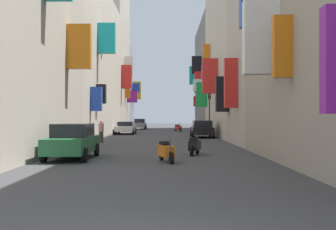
# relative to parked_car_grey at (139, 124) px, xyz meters

# --- Properties ---
(ground_plane) EXTENTS (140.00, 140.00, 0.00)m
(ground_plane) POSITION_rel_parked_car_grey_xyz_m (3.53, -22.42, -0.79)
(ground_plane) COLOR #424244
(building_left_mid_a) EXTENTS (7.39, 19.52, 13.61)m
(building_left_mid_a) POSITION_rel_parked_car_grey_xyz_m (-4.46, -21.58, 6.01)
(building_left_mid_a) COLOR #BCB29E
(building_left_mid_a) RESTS_ON ground
(building_left_mid_b) EXTENTS (7.38, 11.49, 20.22)m
(building_left_mid_b) POSITION_rel_parked_car_grey_xyz_m (-4.46, -6.07, 9.31)
(building_left_mid_b) COLOR #B2A899
(building_left_mid_b) RESTS_ON ground
(building_left_mid_c) EXTENTS (7.26, 7.90, 12.50)m
(building_left_mid_c) POSITION_rel_parked_car_grey_xyz_m (-4.46, 3.64, 5.46)
(building_left_mid_c) COLOR gray
(building_left_mid_c) RESTS_ON ground
(building_right_mid_a) EXTENTS (6.95, 6.86, 17.72)m
(building_right_mid_a) POSITION_rel_parked_car_grey_xyz_m (11.52, -31.11, 8.05)
(building_right_mid_a) COLOR #B2A899
(building_right_mid_a) RESTS_ON ground
(building_right_mid_b) EXTENTS (7.38, 17.18, 16.98)m
(building_right_mid_b) POSITION_rel_parked_car_grey_xyz_m (11.52, -19.09, 7.69)
(building_right_mid_b) COLOR #BCB29E
(building_right_mid_b) RESTS_ON ground
(building_right_mid_c) EXTENTS (7.37, 18.08, 14.84)m
(building_right_mid_c) POSITION_rel_parked_car_grey_xyz_m (11.52, -1.47, 6.63)
(building_right_mid_c) COLOR slate
(building_right_mid_c) RESTS_ON ground
(parked_car_grey) EXTENTS (1.85, 4.31, 1.52)m
(parked_car_grey) POSITION_rel_parked_car_grey_xyz_m (0.00, 0.00, 0.00)
(parked_car_grey) COLOR slate
(parked_car_grey) RESTS_ON ground
(parked_car_white) EXTENTS (1.97, 4.40, 1.33)m
(parked_car_white) POSITION_rel_parked_car_grey_xyz_m (-0.38, -15.37, -0.08)
(parked_car_white) COLOR white
(parked_car_white) RESTS_ON ground
(parked_car_black) EXTENTS (1.98, 4.10, 1.52)m
(parked_car_black) POSITION_rel_parked_car_grey_xyz_m (7.13, -22.15, -0.00)
(parked_car_black) COLOR black
(parked_car_black) RESTS_ON ground
(parked_car_green) EXTENTS (1.87, 4.07, 1.56)m
(parked_car_green) POSITION_rel_parked_car_grey_xyz_m (-0.16, -39.68, 0.02)
(parked_car_green) COLOR #236638
(parked_car_green) RESTS_ON ground
(scooter_black) EXTENTS (0.72, 1.74, 1.13)m
(scooter_black) POSITION_rel_parked_car_grey_xyz_m (5.40, -37.96, -0.33)
(scooter_black) COLOR black
(scooter_black) RESTS_ON ground
(scooter_red) EXTENTS (0.86, 1.84, 1.13)m
(scooter_red) POSITION_rel_parked_car_grey_xyz_m (5.35, -7.84, -0.33)
(scooter_red) COLOR red
(scooter_red) RESTS_ON ground
(scooter_orange) EXTENTS (0.76, 1.91, 1.13)m
(scooter_orange) POSITION_rel_parked_car_grey_xyz_m (4.02, -40.93, -0.33)
(scooter_orange) COLOR orange
(scooter_orange) RESTS_ON ground
(pedestrian_crossing) EXTENTS (0.49, 0.49, 1.63)m
(pedestrian_crossing) POSITION_rel_parked_car_grey_xyz_m (-0.74, -28.76, 0.02)
(pedestrian_crossing) COLOR #3E3E3E
(pedestrian_crossing) RESTS_ON ground
(pedestrian_near_left) EXTENTS (0.40, 0.40, 1.60)m
(pedestrian_near_left) POSITION_rel_parked_car_grey_xyz_m (7.11, -14.53, 0.00)
(pedestrian_near_left) COLOR #2F2F2F
(pedestrian_near_left) RESTS_ON ground
(traffic_light_near_corner) EXTENTS (0.26, 0.34, 4.28)m
(traffic_light_near_corner) POSITION_rel_parked_car_grey_xyz_m (8.10, -19.27, 2.12)
(traffic_light_near_corner) COLOR #2D2D2D
(traffic_light_near_corner) RESTS_ON ground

